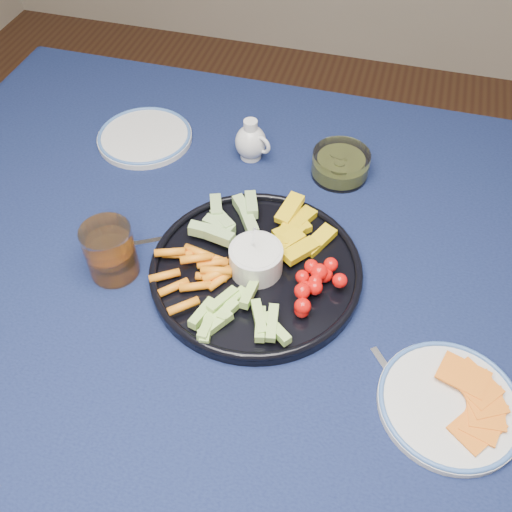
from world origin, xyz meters
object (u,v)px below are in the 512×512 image
(pickle_bowl, at_px, (340,165))
(crudite_platter, at_px, (255,266))
(cheese_plate, at_px, (450,403))
(creamer_pitcher, at_px, (251,142))
(juice_tumbler, at_px, (111,254))
(side_plate_extra, at_px, (145,137))
(dining_table, at_px, (316,304))

(pickle_bowl, bearing_deg, crudite_platter, -107.59)
(crudite_platter, bearing_deg, cheese_plate, -25.67)
(creamer_pitcher, height_order, juice_tumbler, juice_tumbler)
(crudite_platter, bearing_deg, side_plate_extra, 138.26)
(dining_table, height_order, cheese_plate, cheese_plate)
(dining_table, xyz_separation_m, creamer_pitcher, (-0.20, 0.26, 0.12))
(crudite_platter, height_order, pickle_bowl, crudite_platter)
(dining_table, bearing_deg, side_plate_extra, 149.09)
(dining_table, height_order, pickle_bowl, pickle_bowl)
(dining_table, height_order, juice_tumbler, juice_tumbler)
(dining_table, bearing_deg, juice_tumbler, -165.54)
(creamer_pitcher, relative_size, pickle_bowl, 0.78)
(side_plate_extra, bearing_deg, dining_table, -30.91)
(crudite_platter, relative_size, creamer_pitcher, 4.08)
(creamer_pitcher, relative_size, juice_tumbler, 0.89)
(creamer_pitcher, distance_m, side_plate_extra, 0.23)
(dining_table, distance_m, crudite_platter, 0.15)
(cheese_plate, xyz_separation_m, side_plate_extra, (-0.64, 0.44, -0.00))
(creamer_pitcher, distance_m, pickle_bowl, 0.18)
(pickle_bowl, bearing_deg, juice_tumbler, -132.97)
(dining_table, relative_size, crudite_platter, 4.74)
(creamer_pitcher, bearing_deg, juice_tumbler, -111.59)
(side_plate_extra, bearing_deg, creamer_pitcher, 1.83)
(crudite_platter, bearing_deg, creamer_pitcher, 107.25)
(crudite_platter, xyz_separation_m, creamer_pitcher, (-0.09, 0.29, 0.02))
(pickle_bowl, height_order, juice_tumbler, juice_tumbler)
(cheese_plate, xyz_separation_m, juice_tumbler, (-0.55, 0.10, 0.03))
(cheese_plate, distance_m, side_plate_extra, 0.78)
(dining_table, bearing_deg, creamer_pitcher, 126.92)
(juice_tumbler, relative_size, side_plate_extra, 0.50)
(crudite_platter, xyz_separation_m, side_plate_extra, (-0.32, 0.28, -0.01))
(creamer_pitcher, relative_size, side_plate_extra, 0.44)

